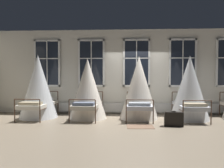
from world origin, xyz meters
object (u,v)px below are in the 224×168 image
object	(u,v)px
cot_first	(38,87)
cot_second	(88,89)
cot_third	(139,89)
suitcase_dark	(174,119)
cot_fourth	(190,89)

from	to	relation	value
cot_first	cot_second	distance (m)	1.82
cot_first	cot_third	size ratio (longest dim) A/B	1.03
cot_first	suitcase_dark	bearing A→B (deg)	-102.65
cot_second	suitcase_dark	size ratio (longest dim) A/B	3.74
cot_third	cot_fourth	distance (m)	1.77
cot_second	cot_fourth	world-z (taller)	cot_fourth
cot_first	cot_fourth	world-z (taller)	cot_first
cot_third	suitcase_dark	size ratio (longest dim) A/B	3.86
cot_third	cot_fourth	bearing A→B (deg)	-89.73
cot_fourth	suitcase_dark	size ratio (longest dim) A/B	3.88
cot_second	cot_fourth	bearing A→B (deg)	-88.29
cot_second	suitcase_dark	xyz separation A→B (m)	(2.83, -1.17, -0.82)
cot_second	cot_third	xyz separation A→B (m)	(1.84, 0.05, 0.03)
cot_second	cot_fourth	size ratio (longest dim) A/B	0.96
cot_first	cot_fourth	xyz separation A→B (m)	(5.43, -0.01, -0.03)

